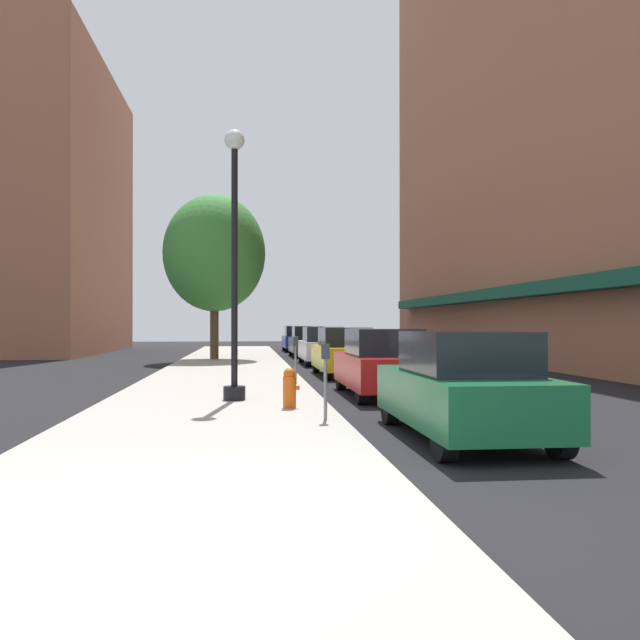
{
  "coord_description": "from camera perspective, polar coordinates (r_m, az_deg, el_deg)",
  "views": [
    {
      "loc": [
        0.69,
        -5.81,
        1.77
      ],
      "look_at": [
        3.63,
        20.36,
        1.94
      ],
      "focal_mm": 36.96,
      "sensor_mm": 36.0,
      "label": 1
    }
  ],
  "objects": [
    {
      "name": "ground_plane",
      "position": [
        24.11,
        1.51,
        -4.58
      ],
      "size": [
        90.0,
        90.0,
        0.0
      ],
      "primitive_type": "plane",
      "color": "black"
    },
    {
      "name": "sidewalk_slab",
      "position": [
        24.88,
        -8.0,
        -4.31
      ],
      "size": [
        4.8,
        50.0,
        0.12
      ],
      "primitive_type": "cube",
      "color": "#A8A399",
      "rests_on": "ground"
    },
    {
      "name": "building_right_brick",
      "position": [
        33.77,
        20.76,
        21.82
      ],
      "size": [
        6.8,
        40.0,
        29.07
      ],
      "color": "#9E6047",
      "rests_on": "ground"
    },
    {
      "name": "building_far_background",
      "position": [
        44.96,
        -21.66,
        8.84
      ],
      "size": [
        6.8,
        18.0,
        17.93
      ],
      "color": "#9E6047",
      "rests_on": "ground"
    },
    {
      "name": "lamppost",
      "position": [
        14.52,
        -7.42,
        5.3
      ],
      "size": [
        0.48,
        0.48,
        5.9
      ],
      "color": "black",
      "rests_on": "sidewalk_slab"
    },
    {
      "name": "fire_hydrant",
      "position": [
        13.05,
        -2.65,
        -5.87
      ],
      "size": [
        0.33,
        0.26,
        0.79
      ],
      "color": "#E05614",
      "rests_on": "sidewalk_slab"
    },
    {
      "name": "parking_meter_near",
      "position": [
        18.24,
        -2.12,
        -2.95
      ],
      "size": [
        0.14,
        0.09,
        1.31
      ],
      "color": "slate",
      "rests_on": "sidewalk_slab"
    },
    {
      "name": "parking_meter_far",
      "position": [
        11.38,
        0.47,
        -4.5
      ],
      "size": [
        0.14,
        0.09,
        1.31
      ],
      "color": "slate",
      "rests_on": "sidewalk_slab"
    },
    {
      "name": "tree_near",
      "position": [
        31.73,
        -9.13,
        5.71
      ],
      "size": [
        4.81,
        4.81,
        7.79
      ],
      "color": "#4C3823",
      "rests_on": "sidewalk_slab"
    },
    {
      "name": "car_green",
      "position": [
        10.36,
        12.31,
        -5.68
      ],
      "size": [
        1.8,
        4.3,
        1.66
      ],
      "rotation": [
        0.0,
        0.0,
        0.01
      ],
      "color": "black",
      "rests_on": "ground"
    },
    {
      "name": "car_red",
      "position": [
        16.22,
        5.4,
        -3.77
      ],
      "size": [
        1.8,
        4.3,
        1.66
      ],
      "rotation": [
        0.0,
        0.0,
        -0.03
      ],
      "color": "black",
      "rests_on": "ground"
    },
    {
      "name": "car_yellow",
      "position": [
        22.46,
        2.08,
        -2.82
      ],
      "size": [
        1.8,
        4.3,
        1.66
      ],
      "rotation": [
        0.0,
        0.0,
        -0.01
      ],
      "color": "black",
      "rests_on": "ground"
    },
    {
      "name": "car_white",
      "position": [
        28.82,
        0.2,
        -2.28
      ],
      "size": [
        1.8,
        4.3,
        1.66
      ],
      "rotation": [
        0.0,
        0.0,
        -0.04
      ],
      "color": "black",
      "rests_on": "ground"
    },
    {
      "name": "car_black",
      "position": [
        35.8,
        -1.09,
        -1.91
      ],
      "size": [
        1.8,
        4.3,
        1.66
      ],
      "rotation": [
        0.0,
        0.0,
        -0.04
      ],
      "color": "black",
      "rests_on": "ground"
    },
    {
      "name": "car_blue",
      "position": [
        42.91,
        -1.97,
        -1.66
      ],
      "size": [
        1.8,
        4.3,
        1.66
      ],
      "rotation": [
        0.0,
        0.0,
        0.04
      ],
      "color": "black",
      "rests_on": "ground"
    }
  ]
}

